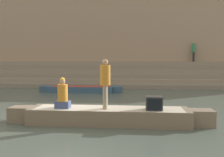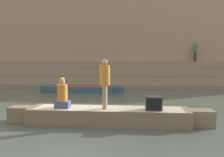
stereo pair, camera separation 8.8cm
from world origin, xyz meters
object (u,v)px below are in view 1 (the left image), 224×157
(person_rowing, at_px, (63,96))
(person_on_steps, at_px, (194,50))
(mooring_post, at_px, (62,91))
(tv_set, at_px, (154,103))
(moored_boat_shore, at_px, (81,89))
(person_standing, at_px, (105,80))
(rowboat_main, at_px, (109,115))

(person_rowing, relative_size, person_on_steps, 0.61)
(mooring_post, distance_m, person_on_steps, 12.93)
(tv_set, xyz_separation_m, person_on_steps, (4.18, 14.03, 2.16))
(moored_boat_shore, bearing_deg, person_standing, -69.29)
(tv_set, relative_size, mooring_post, 0.51)
(person_rowing, distance_m, moored_boat_shore, 8.44)
(moored_boat_shore, bearing_deg, rowboat_main, -68.42)
(tv_set, distance_m, mooring_post, 6.37)
(tv_set, distance_m, person_on_steps, 14.80)
(person_standing, xyz_separation_m, person_rowing, (-1.43, 0.03, -0.53))
(moored_boat_shore, height_order, mooring_post, mooring_post)
(rowboat_main, bearing_deg, mooring_post, 119.60)
(person_standing, distance_m, person_on_steps, 15.21)
(rowboat_main, relative_size, person_on_steps, 4.08)
(person_standing, relative_size, person_on_steps, 0.98)
(person_standing, relative_size, moored_boat_shore, 0.30)
(mooring_post, bearing_deg, tv_set, -46.69)
(rowboat_main, relative_size, mooring_post, 6.67)
(rowboat_main, xyz_separation_m, person_standing, (-0.10, -0.13, 1.18))
(tv_set, bearing_deg, person_standing, -175.43)
(mooring_post, xyz_separation_m, person_on_steps, (8.55, 9.40, 2.39))
(person_standing, height_order, person_on_steps, person_on_steps)
(rowboat_main, distance_m, moored_boat_shore, 8.66)
(person_standing, bearing_deg, mooring_post, 120.50)
(person_rowing, relative_size, mooring_post, 1.00)
(moored_boat_shore, bearing_deg, person_rowing, -78.57)
(rowboat_main, bearing_deg, person_standing, -131.00)
(tv_set, height_order, moored_boat_shore, tv_set)
(moored_boat_shore, bearing_deg, mooring_post, -89.51)
(tv_set, bearing_deg, mooring_post, 138.91)
(tv_set, bearing_deg, person_rowing, -175.49)
(rowboat_main, distance_m, tv_set, 1.56)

